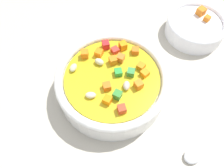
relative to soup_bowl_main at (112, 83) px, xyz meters
The scene contains 3 objects.
ground_plane 3.91cm from the soup_bowl_main, behind, with size 140.00×140.00×2.00cm, color #BAB2A0.
soup_bowl_main is the anchor object (origin of this frame).
side_bowl_small 22.75cm from the soup_bowl_main, 28.55° to the right, with size 12.33×12.33×4.65cm.
Camera 1 is at (-20.06, -8.17, 38.83)cm, focal length 38.17 mm.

